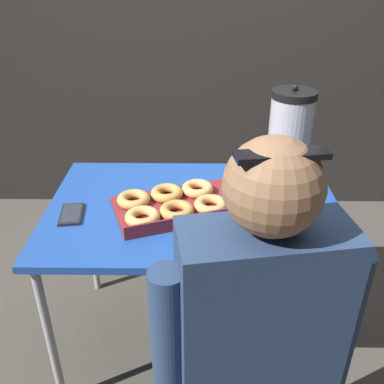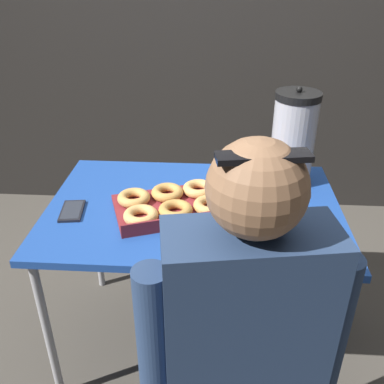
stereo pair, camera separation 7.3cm
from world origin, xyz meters
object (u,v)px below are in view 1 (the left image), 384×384
Objects in this scene: coffee_urn at (289,137)px; person_seated at (254,368)px; cell_phone at (71,214)px; donut_box at (185,203)px.

coffee_urn is 0.96m from person_seated.
cell_phone is at bearing -52.27° from person_seated.
person_seated reaches higher than coffee_urn.
coffee_urn reaches higher than donut_box.
coffee_urn reaches higher than cell_phone.
person_seated is (0.20, -0.63, -0.13)m from donut_box.
donut_box is 0.49× the size of person_seated.
donut_box is 3.97× the size of cell_phone.
cell_phone is (-0.84, -0.31, -0.19)m from coffee_urn.
coffee_urn is at bearing 12.35° from cell_phone.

